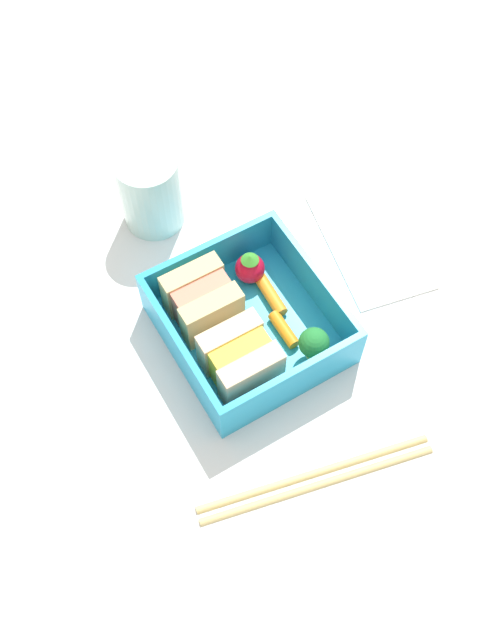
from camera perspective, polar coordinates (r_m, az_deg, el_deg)
The scene contains 12 objects.
ground_plane at distance 68.63cm, azimuth 0.00°, elevation -1.50°, with size 120.00×120.00×2.00cm, color silver.
bento_tray at distance 67.22cm, azimuth 0.00°, elevation -0.87°, with size 15.63×14.77×1.20cm, color #1E95C6.
bento_rim at distance 64.78cm, azimuth 0.00°, elevation 0.29°, with size 15.63×14.77×4.37cm.
sandwich_left at distance 62.47cm, azimuth -0.69°, elevation -3.15°, with size 5.62×5.84×4.93cm.
sandwich_center_left at distance 65.42cm, azimuth -3.75°, elevation 1.55°, with size 5.62×5.84×4.93cm.
broccoli_floret at distance 63.42cm, azimuth 5.21°, elevation -1.88°, with size 2.80×2.80×3.99cm.
carrot_stick_far_left at distance 66.02cm, azimuth 2.80°, elevation -0.76°, with size 1.16×1.16×3.79cm, color orange.
carrot_stick_left at distance 67.91cm, azimuth 1.64°, elevation 2.20°, with size 1.22×1.22×5.05cm, color orange.
strawberry_far_left at distance 68.25cm, azimuth 0.07°, elevation 4.20°, with size 2.89×2.89×3.49cm.
chopstick_pair at distance 62.33cm, azimuth 5.42°, elevation -12.49°, with size 6.43×20.85×0.70cm.
drinking_glass at distance 72.57cm, azimuth -7.89°, elevation 10.20°, with size 6.26×6.26×8.47cm, color silver.
folded_napkin at distance 74.24cm, azimuth 9.64°, elevation 6.30°, with size 14.87×8.39×0.40cm, color white.
Camera 1 is at (-27.28, 16.15, 59.87)cm, focal length 40.00 mm.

